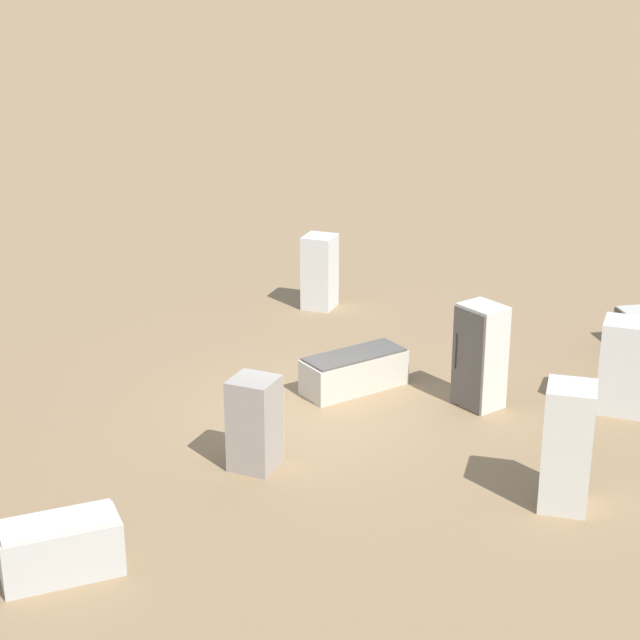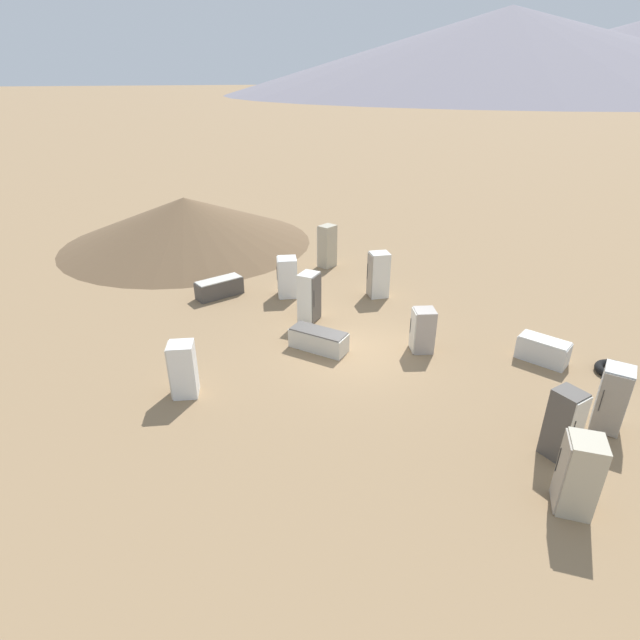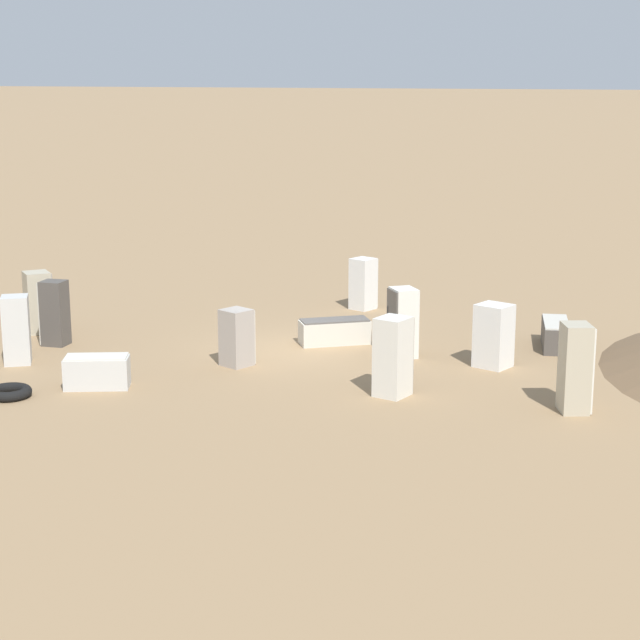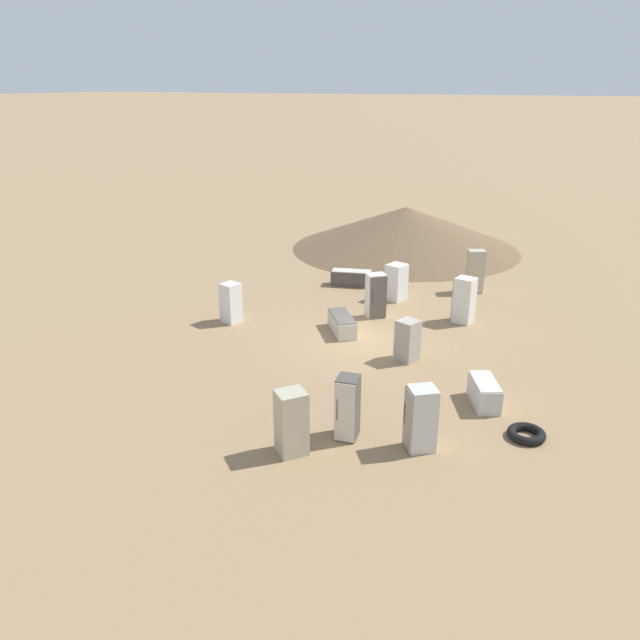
{
  "view_description": "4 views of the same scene",
  "coord_description": "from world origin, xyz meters",
  "px_view_note": "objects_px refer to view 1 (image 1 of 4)",
  "views": [
    {
      "loc": [
        1.34,
        -16.32,
        7.55
      ],
      "look_at": [
        -0.05,
        1.13,
        1.26
      ],
      "focal_mm": 60.0,
      "sensor_mm": 36.0,
      "label": 1
    },
    {
      "loc": [
        -12.59,
        6.46,
        8.03
      ],
      "look_at": [
        0.34,
        1.12,
        1.16
      ],
      "focal_mm": 28.0,
      "sensor_mm": 36.0,
      "label": 2
    },
    {
      "loc": [
        11.86,
        -24.72,
        7.15
      ],
      "look_at": [
        0.95,
        -0.73,
        1.07
      ],
      "focal_mm": 60.0,
      "sensor_mm": 36.0,
      "label": 3
    },
    {
      "loc": [
        -19.66,
        -8.0,
        8.94
      ],
      "look_at": [
        -0.79,
        1.35,
        0.91
      ],
      "focal_mm": 35.0,
      "sensor_mm": 36.0,
      "label": 4
    }
  ],
  "objects_px": {
    "discarded_fridge_4": "(320,272)",
    "discarded_fridge_11": "(625,366)",
    "discarded_fridge_3": "(567,446)",
    "discarded_fridge_7": "(255,423)",
    "discarded_fridge_0": "(354,371)",
    "discarded_fridge_8": "(60,548)",
    "discarded_fridge_1": "(480,356)"
  },
  "relations": [
    {
      "from": "discarded_fridge_7",
      "to": "discarded_fridge_11",
      "type": "xyz_separation_m",
      "value": [
        5.89,
        2.54,
        0.08
      ]
    },
    {
      "from": "discarded_fridge_1",
      "to": "discarded_fridge_11",
      "type": "bearing_deg",
      "value": -131.35
    },
    {
      "from": "discarded_fridge_0",
      "to": "discarded_fridge_11",
      "type": "xyz_separation_m",
      "value": [
        4.56,
        -0.51,
        0.46
      ]
    },
    {
      "from": "discarded_fridge_1",
      "to": "discarded_fridge_4",
      "type": "relative_size",
      "value": 1.13
    },
    {
      "from": "discarded_fridge_0",
      "to": "discarded_fridge_4",
      "type": "distance_m",
      "value": 4.53
    },
    {
      "from": "discarded_fridge_3",
      "to": "discarded_fridge_4",
      "type": "height_order",
      "value": "discarded_fridge_3"
    },
    {
      "from": "discarded_fridge_4",
      "to": "discarded_fridge_11",
      "type": "relative_size",
      "value": 1.0
    },
    {
      "from": "discarded_fridge_0",
      "to": "discarded_fridge_11",
      "type": "height_order",
      "value": "discarded_fridge_11"
    },
    {
      "from": "discarded_fridge_8",
      "to": "discarded_fridge_0",
      "type": "bearing_deg",
      "value": 124.19
    },
    {
      "from": "discarded_fridge_3",
      "to": "discarded_fridge_4",
      "type": "xyz_separation_m",
      "value": [
        -4.1,
        8.26,
        -0.11
      ]
    },
    {
      "from": "discarded_fridge_0",
      "to": "discarded_fridge_1",
      "type": "xyz_separation_m",
      "value": [
        2.14,
        -0.52,
        0.56
      ]
    },
    {
      "from": "discarded_fridge_7",
      "to": "discarded_fridge_3",
      "type": "bearing_deg",
      "value": 8.69
    },
    {
      "from": "discarded_fridge_0",
      "to": "discarded_fridge_3",
      "type": "bearing_deg",
      "value": -179.06
    },
    {
      "from": "discarded_fridge_3",
      "to": "discarded_fridge_8",
      "type": "xyz_separation_m",
      "value": [
        -6.5,
        -2.29,
        -0.53
      ]
    },
    {
      "from": "discarded_fridge_3",
      "to": "discarded_fridge_11",
      "type": "xyz_separation_m",
      "value": [
        1.42,
        3.35,
        -0.11
      ]
    },
    {
      "from": "discarded_fridge_0",
      "to": "discarded_fridge_8",
      "type": "distance_m",
      "value": 7.0
    },
    {
      "from": "discarded_fridge_3",
      "to": "discarded_fridge_7",
      "type": "xyz_separation_m",
      "value": [
        -4.47,
        0.81,
        -0.19
      ]
    },
    {
      "from": "discarded_fridge_4",
      "to": "discarded_fridge_11",
      "type": "distance_m",
      "value": 7.39
    },
    {
      "from": "discarded_fridge_0",
      "to": "discarded_fridge_8",
      "type": "height_order",
      "value": "discarded_fridge_8"
    },
    {
      "from": "discarded_fridge_7",
      "to": "discarded_fridge_8",
      "type": "xyz_separation_m",
      "value": [
        -2.02,
        -3.09,
        -0.34
      ]
    },
    {
      "from": "discarded_fridge_3",
      "to": "discarded_fridge_0",
      "type": "bearing_deg",
      "value": 139.55
    },
    {
      "from": "discarded_fridge_1",
      "to": "discarded_fridge_4",
      "type": "bearing_deg",
      "value": -9.36
    },
    {
      "from": "discarded_fridge_0",
      "to": "discarded_fridge_7",
      "type": "relative_size",
      "value": 1.34
    },
    {
      "from": "discarded_fridge_4",
      "to": "discarded_fridge_8",
      "type": "distance_m",
      "value": 10.83
    },
    {
      "from": "discarded_fridge_11",
      "to": "discarded_fridge_0",
      "type": "bearing_deg",
      "value": -170.78
    },
    {
      "from": "discarded_fridge_1",
      "to": "discarded_fridge_4",
      "type": "xyz_separation_m",
      "value": [
        -3.1,
        4.92,
        -0.1
      ]
    },
    {
      "from": "discarded_fridge_11",
      "to": "discarded_fridge_7",
      "type": "bearing_deg",
      "value": -141.05
    },
    {
      "from": "discarded_fridge_3",
      "to": "discarded_fridge_7",
      "type": "bearing_deg",
      "value": -179.79
    },
    {
      "from": "discarded_fridge_7",
      "to": "discarded_fridge_11",
      "type": "relative_size",
      "value": 0.9
    },
    {
      "from": "discarded_fridge_4",
      "to": "discarded_fridge_8",
      "type": "bearing_deg",
      "value": -86.84
    },
    {
      "from": "discarded_fridge_3",
      "to": "discarded_fridge_11",
      "type": "height_order",
      "value": "discarded_fridge_3"
    },
    {
      "from": "discarded_fridge_3",
      "to": "discarded_fridge_4",
      "type": "bearing_deg",
      "value": 126.8
    }
  ]
}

